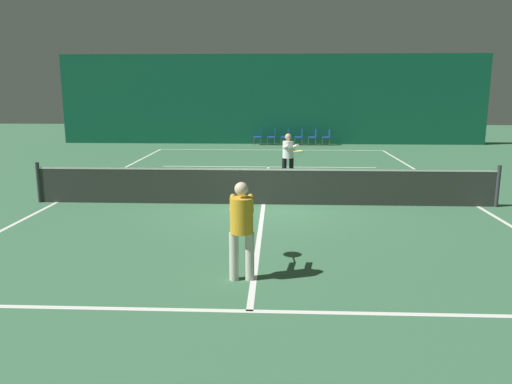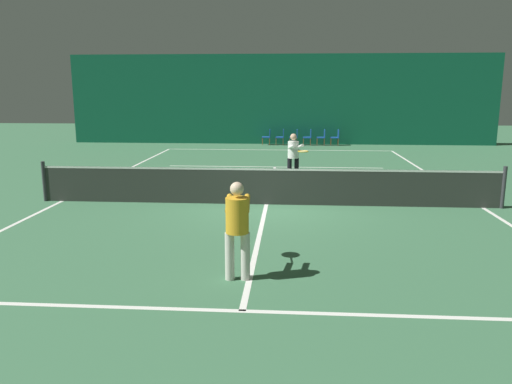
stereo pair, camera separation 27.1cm
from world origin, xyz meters
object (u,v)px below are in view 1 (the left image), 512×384
object	(u,v)px
courtside_chair_2	(286,136)
courtside_chair_5	(327,136)
courtside_chair_0	(259,136)
courtside_chair_3	(300,136)
player_near	(242,223)
courtside_chair_4	(313,136)
courtside_chair_1	(273,136)
tennis_net	(264,185)
player_far	(288,154)

from	to	relation	value
courtside_chair_2	courtside_chair_5	xyz separation A→B (m)	(2.19, 0.00, 0.00)
courtside_chair_0	courtside_chair_3	size ratio (longest dim) A/B	1.00
player_near	courtside_chair_0	size ratio (longest dim) A/B	1.87
courtside_chair_0	courtside_chair_3	xyz separation A→B (m)	(2.19, 0.00, 0.00)
courtside_chair_4	courtside_chair_3	bearing A→B (deg)	-90.00
player_near	courtside_chair_5	bearing A→B (deg)	-12.90
courtside_chair_0	courtside_chair_3	bearing A→B (deg)	90.00
courtside_chair_1	player_near	bearing A→B (deg)	-0.74
tennis_net	player_near	xyz separation A→B (m)	(-0.19, -5.21, 0.40)
player_far	courtside_chair_3	distance (m)	10.81
courtside_chair_0	player_far	bearing A→B (deg)	7.26
courtside_chair_5	player_near	bearing A→B (deg)	-9.30
courtside_chair_1	courtside_chair_0	bearing A→B (deg)	-90.00
player_far	courtside_chair_5	size ratio (longest dim) A/B	1.84
tennis_net	courtside_chair_3	distance (m)	14.24
player_near	courtside_chair_2	bearing A→B (deg)	-6.50
player_far	courtside_chair_0	world-z (taller)	player_far
tennis_net	courtside_chair_1	bearing A→B (deg)	89.75
player_near	courtside_chair_2	size ratio (longest dim) A/B	1.87
courtside_chair_0	courtside_chair_2	world-z (taller)	same
courtside_chair_5	player_far	bearing A→B (deg)	-11.95
player_far	courtside_chair_4	distance (m)	10.89
courtside_chair_3	tennis_net	bearing A→B (deg)	-6.14
player_near	courtside_chair_4	distance (m)	19.53
courtside_chair_2	courtside_chair_5	bearing A→B (deg)	90.00
courtside_chair_1	courtside_chair_5	world-z (taller)	same
player_far	courtside_chair_0	bearing A→B (deg)	169.19
courtside_chair_4	tennis_net	bearing A→B (deg)	-9.04
player_near	courtside_chair_2	world-z (taller)	player_near
tennis_net	player_far	xyz separation A→B (m)	(0.70, 3.39, 0.39)
courtside_chair_0	courtside_chair_3	distance (m)	2.19
player_far	courtside_chair_5	bearing A→B (deg)	149.99
courtside_chair_2	courtside_chair_4	size ratio (longest dim) A/B	1.00
courtside_chair_0	courtside_chair_4	world-z (taller)	same
courtside_chair_0	courtside_chair_1	distance (m)	0.73
player_near	courtside_chair_4	world-z (taller)	player_near
player_far	courtside_chair_5	xyz separation A→B (m)	(2.28, 10.77, -0.42)
player_far	courtside_chair_2	distance (m)	10.78
player_far	courtside_chair_5	distance (m)	11.02
player_far	courtside_chair_0	distance (m)	10.87
tennis_net	courtside_chair_5	world-z (taller)	tennis_net
courtside_chair_2	courtside_chair_4	xyz separation A→B (m)	(1.46, 0.00, 0.00)
courtside_chair_1	courtside_chair_3	bearing A→B (deg)	90.00
player_far	tennis_net	bearing A→B (deg)	-29.80
tennis_net	courtside_chair_2	bearing A→B (deg)	86.80
tennis_net	courtside_chair_3	bearing A→B (deg)	83.86
player_far	player_near	bearing A→B (deg)	-24.00
courtside_chair_4	courtside_chair_5	xyz separation A→B (m)	(0.73, 0.00, 0.00)
courtside_chair_2	courtside_chair_3	distance (m)	0.73
player_far	courtside_chair_1	size ratio (longest dim) A/B	1.84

